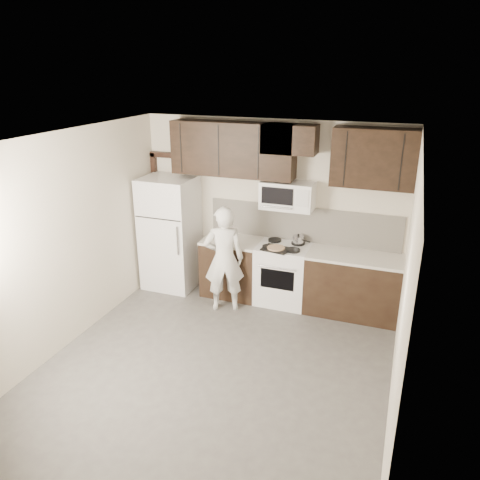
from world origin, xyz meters
The scene contains 14 objects.
floor centered at (0.00, 0.00, 0.00)m, with size 4.50×4.50×0.00m, color #4B4946.
back_wall centered at (0.00, 2.25, 1.35)m, with size 4.00×4.00×0.00m, color beige.
ceiling centered at (0.00, 0.00, 2.70)m, with size 4.50×4.50×0.00m, color white.
counter_run centered at (0.60, 1.94, 0.46)m, with size 2.95×0.64×0.91m.
stove centered at (0.30, 1.94, 0.46)m, with size 0.76×0.66×0.94m.
backsplash centered at (0.50, 2.24, 1.18)m, with size 2.90×0.02×0.54m, color beige.
upper_cabinets centered at (0.21, 2.08, 2.28)m, with size 3.48×0.35×0.78m.
microwave centered at (0.30, 2.06, 1.65)m, with size 0.76×0.42×0.40m.
refrigerator centered at (-1.55, 1.89, 0.90)m, with size 0.80×0.76×1.80m.
door_trim centered at (-1.92, 2.21, 1.25)m, with size 0.50×0.08×2.12m.
saucepan centered at (0.48, 2.09, 0.98)m, with size 0.28×0.17×0.16m.
baking_tray centered at (0.23, 1.76, 0.92)m, with size 0.38×0.28×0.02m, color black.
pizza centered at (0.23, 1.76, 0.94)m, with size 0.26×0.26×0.02m, color tan.
person centered at (-0.44, 1.43, 0.79)m, with size 0.58×0.38×1.58m, color silver.
Camera 1 is at (1.90, -4.30, 3.42)m, focal length 35.00 mm.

